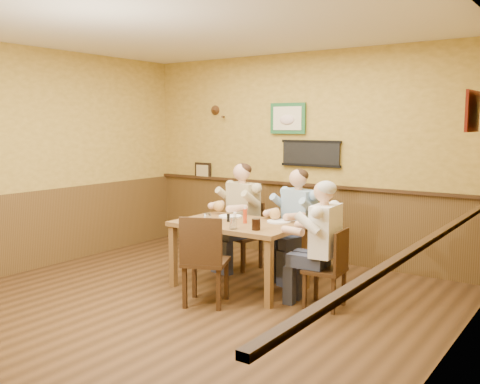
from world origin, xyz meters
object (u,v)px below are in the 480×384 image
object	(u,v)px
dining_table	(239,230)
diner_blue_polo	(299,230)
chair_right_end	(325,268)
water_glass_mid	(233,223)
hot_sauce_bottle	(245,215)
pepper_shaker	(228,218)
diner_tan_shirt	(243,222)
cola_tumbler	(256,224)
salt_shaker	(235,216)
chair_back_left	(243,236)
diner_white_elder	(325,251)
water_glass_left	(207,219)
chair_near_side	(206,259)
chair_back_right	(299,245)

from	to	relation	value
dining_table	diner_blue_polo	xyz separation A→B (m)	(0.38, 0.70, -0.07)
chair_right_end	water_glass_mid	world-z (taller)	water_glass_mid
hot_sauce_bottle	dining_table	bearing A→B (deg)	174.98
chair_right_end	pepper_shaker	xyz separation A→B (m)	(-1.21, 0.01, 0.39)
diner_blue_polo	diner_tan_shirt	bearing A→B (deg)	-165.98
chair_right_end	cola_tumbler	bearing A→B (deg)	-77.53
chair_right_end	water_glass_mid	distance (m)	1.04
hot_sauce_bottle	pepper_shaker	world-z (taller)	hot_sauce_bottle
salt_shaker	cola_tumbler	bearing A→B (deg)	-33.98
chair_back_left	water_glass_mid	world-z (taller)	water_glass_mid
diner_blue_polo	diner_white_elder	distance (m)	1.03
cola_tumbler	pepper_shaker	xyz separation A→B (m)	(-0.52, 0.22, -0.01)
chair_right_end	diner_white_elder	size ratio (longest dim) A/B	0.70
dining_table	water_glass_left	bearing A→B (deg)	-126.74
water_glass_mid	cola_tumbler	distance (m)	0.24
diner_blue_polo	diner_white_elder	xyz separation A→B (m)	(0.71, -0.75, -0.02)
diner_tan_shirt	cola_tumbler	distance (m)	1.29
cola_tumbler	salt_shaker	distance (m)	0.62
chair_right_end	water_glass_left	xyz separation A→B (m)	(-1.31, -0.24, 0.41)
diner_white_elder	water_glass_left	world-z (taller)	diner_white_elder
chair_near_side	hot_sauce_bottle	bearing A→B (deg)	-117.42
chair_back_right	chair_right_end	size ratio (longest dim) A/B	1.03
chair_back_right	water_glass_mid	bearing A→B (deg)	-86.62
chair_near_side	cola_tumbler	xyz separation A→B (m)	(0.36, 0.39, 0.34)
dining_table	salt_shaker	distance (m)	0.20
water_glass_left	pepper_shaker	size ratio (longest dim) A/B	1.33
chair_back_left	diner_blue_polo	bearing A→B (deg)	11.55
diner_blue_polo	diner_white_elder	size ratio (longest dim) A/B	1.03
chair_back_right	chair_right_end	world-z (taller)	chair_back_right
diner_white_elder	hot_sauce_bottle	bearing A→B (deg)	-97.07
diner_tan_shirt	pepper_shaker	distance (m)	0.83
chair_back_right	water_glass_left	world-z (taller)	water_glass_left
chair_back_right	dining_table	bearing A→B (deg)	-104.14
chair_back_left	water_glass_mid	bearing A→B (deg)	-48.21
water_glass_left	pepper_shaker	xyz separation A→B (m)	(0.10, 0.25, -0.01)
chair_back_right	chair_near_side	xyz separation A→B (m)	(-0.34, -1.35, 0.05)
chair_right_end	hot_sauce_bottle	world-z (taller)	hot_sauce_bottle
chair_back_left	chair_near_side	bearing A→B (deg)	-58.66
diner_tan_shirt	pepper_shaker	size ratio (longest dim) A/B	13.37
water_glass_mid	water_glass_left	bearing A→B (deg)	171.15
chair_right_end	pepper_shaker	bearing A→B (deg)	-95.09
diner_white_elder	salt_shaker	bearing A→B (deg)	-101.08
diner_white_elder	chair_back_right	bearing A→B (deg)	-141.32
chair_back_left	water_glass_left	size ratio (longest dim) A/B	7.05
diner_white_elder	cola_tumbler	distance (m)	0.76
chair_back_right	diner_blue_polo	xyz separation A→B (m)	(0.00, 0.00, 0.18)
water_glass_mid	salt_shaker	xyz separation A→B (m)	(-0.29, 0.44, -0.01)
chair_near_side	diner_white_elder	distance (m)	1.21
dining_table	chair_back_right	bearing A→B (deg)	61.22
chair_back_left	pepper_shaker	bearing A→B (deg)	-55.19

